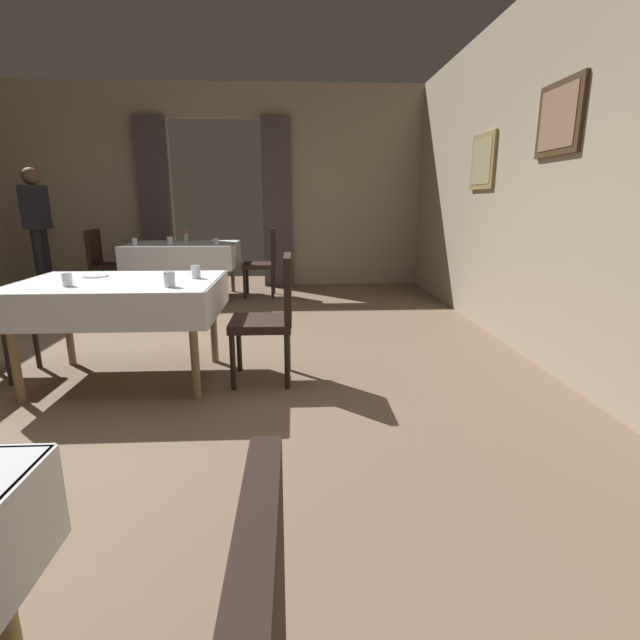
{
  "coord_description": "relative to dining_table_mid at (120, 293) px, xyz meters",
  "views": [
    {
      "loc": [
        1.18,
        -3.4,
        1.29
      ],
      "look_at": [
        1.39,
        0.6,
        0.29
      ],
      "focal_mm": 26.48,
      "sensor_mm": 36.0,
      "label": 1
    }
  ],
  "objects": [
    {
      "name": "wall_back",
      "position": [
        0.07,
        4.18,
        0.85
      ],
      "size": [
        6.4,
        0.27,
        3.0
      ],
      "color": "tan",
      "rests_on": "ground"
    },
    {
      "name": "chair_mid_right",
      "position": [
        1.08,
        -0.05,
        -0.15
      ],
      "size": [
        0.44,
        0.44,
        0.93
      ],
      "color": "black",
      "rests_on": "ground"
    },
    {
      "name": "wall_right",
      "position": [
        3.27,
        0.01,
        0.84
      ],
      "size": [
        0.16,
        8.4,
        3.0
      ],
      "color": "tan",
      "rests_on": "ground"
    },
    {
      "name": "glass_far_d",
      "position": [
        0.22,
        2.95,
        0.13
      ],
      "size": [
        0.08,
        0.08,
        0.08
      ],
      "primitive_type": "cylinder",
      "color": "silver",
      "rests_on": "dining_table_far"
    },
    {
      "name": "chair_far_left",
      "position": [
        -1.37,
        3.22,
        -0.15
      ],
      "size": [
        0.44,
        0.44,
        0.93
      ],
      "color": "black",
      "rests_on": "ground"
    },
    {
      "name": "glass_far_c",
      "position": [
        -0.79,
        2.81,
        0.14
      ],
      "size": [
        0.07,
        0.07,
        0.1
      ],
      "primitive_type": "cylinder",
      "color": "silver",
      "rests_on": "dining_table_far"
    },
    {
      "name": "person_waiter_by_doorway",
      "position": [
        -2.08,
        3.03,
        0.36
      ],
      "size": [
        0.24,
        0.37,
        1.72
      ],
      "color": "black",
      "rests_on": "ground"
    },
    {
      "name": "ground",
      "position": [
        0.07,
        0.0,
        -0.66
      ],
      "size": [
        10.08,
        10.08,
        0.0
      ],
      "primitive_type": "plane",
      "color": "#7A604C"
    },
    {
      "name": "glass_mid_c",
      "position": [
        -0.25,
        -0.22,
        0.13
      ],
      "size": [
        0.07,
        0.07,
        0.09
      ],
      "primitive_type": "cylinder",
      "color": "silver",
      "rests_on": "dining_table_mid"
    },
    {
      "name": "plate_mid_b",
      "position": [
        -0.24,
        0.19,
        0.09
      ],
      "size": [
        0.18,
        0.18,
        0.01
      ],
      "primitive_type": "cylinder",
      "color": "white",
      "rests_on": "dining_table_mid"
    },
    {
      "name": "flower_vase_far",
      "position": [
        -0.28,
        3.43,
        0.18
      ],
      "size": [
        0.07,
        0.07,
        0.17
      ],
      "color": "silver",
      "rests_on": "dining_table_far"
    },
    {
      "name": "glass_far_b",
      "position": [
        -0.39,
        2.98,
        0.14
      ],
      "size": [
        0.08,
        0.08,
        0.1
      ],
      "primitive_type": "cylinder",
      "color": "silver",
      "rests_on": "dining_table_far"
    },
    {
      "name": "chair_far_right",
      "position": [
        0.84,
        3.18,
        -0.15
      ],
      "size": [
        0.44,
        0.44,
        0.93
      ],
      "color": "black",
      "rests_on": "ground"
    },
    {
      "name": "dining_table_far",
      "position": [
        -0.27,
        3.15,
        -0.01
      ],
      "size": [
        1.43,
        1.05,
        0.75
      ],
      "color": "olive",
      "rests_on": "ground"
    },
    {
      "name": "glass_mid_d",
      "position": [
        0.53,
        0.08,
        0.14
      ],
      "size": [
        0.07,
        0.07,
        0.1
      ],
      "primitive_type": "cylinder",
      "color": "silver",
      "rests_on": "dining_table_mid"
    },
    {
      "name": "dining_table_mid",
      "position": [
        0.0,
        0.0,
        0.0
      ],
      "size": [
        1.4,
        0.99,
        0.75
      ],
      "color": "olive",
      "rests_on": "ground"
    },
    {
      "name": "glass_mid_a",
      "position": [
        0.43,
        -0.28,
        0.14
      ],
      "size": [
        0.07,
        0.07,
        0.1
      ],
      "primitive_type": "cylinder",
      "color": "silver",
      "rests_on": "dining_table_mid"
    }
  ]
}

